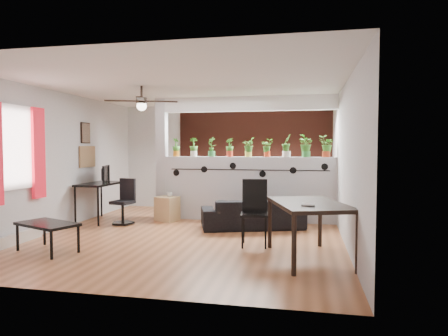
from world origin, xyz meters
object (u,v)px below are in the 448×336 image
(cup, at_px, (169,194))
(computer_desk, at_px, (100,187))
(potted_plant_1, at_px, (194,146))
(dining_table, at_px, (309,208))
(ceiling_fan, at_px, (142,103))
(potted_plant_4, at_px, (248,147))
(potted_plant_3, at_px, (230,147))
(potted_plant_6, at_px, (287,145))
(folding_chair, at_px, (255,206))
(office_chair, at_px, (124,205))
(potted_plant_7, at_px, (306,145))
(potted_plant_8, at_px, (326,146))
(coffee_table, at_px, (47,226))
(potted_plant_5, at_px, (267,147))
(potted_plant_0, at_px, (176,147))
(potted_plant_2, at_px, (212,146))
(cube_shelf, at_px, (167,209))
(sofa, at_px, (252,214))

(cup, height_order, computer_desk, computer_desk)
(potted_plant_1, xyz_separation_m, dining_table, (2.41, -2.70, -0.86))
(ceiling_fan, distance_m, potted_plant_4, 2.52)
(potted_plant_3, distance_m, potted_plant_6, 1.19)
(folding_chair, bearing_deg, potted_plant_1, 127.94)
(office_chair, bearing_deg, dining_table, -26.79)
(potted_plant_7, distance_m, potted_plant_8, 0.40)
(potted_plant_6, bearing_deg, coffee_table, -137.55)
(potted_plant_5, distance_m, potted_plant_8, 1.19)
(potted_plant_4, bearing_deg, potted_plant_8, 0.00)
(ceiling_fan, distance_m, potted_plant_8, 3.73)
(dining_table, bearing_deg, coffee_table, -174.41)
(potted_plant_5, bearing_deg, ceiling_fan, -137.94)
(potted_plant_5, distance_m, computer_desk, 3.60)
(potted_plant_1, height_order, potted_plant_6, potted_plant_6)
(potted_plant_6, bearing_deg, ceiling_fan, -143.02)
(potted_plant_0, distance_m, potted_plant_5, 1.98)
(potted_plant_2, height_order, dining_table, potted_plant_2)
(potted_plant_2, bearing_deg, potted_plant_6, 0.00)
(coffee_table, bearing_deg, computer_desk, 101.31)
(computer_desk, relative_size, coffee_table, 1.06)
(potted_plant_0, xyz_separation_m, potted_plant_7, (2.76, -0.00, 0.03))
(potted_plant_1, relative_size, cube_shelf, 0.79)
(potted_plant_1, relative_size, coffee_table, 0.38)
(dining_table, relative_size, folding_chair, 1.58)
(potted_plant_8, bearing_deg, folding_chair, -120.64)
(potted_plant_2, distance_m, potted_plant_6, 1.58)
(potted_plant_4, bearing_deg, dining_table, -65.56)
(potted_plant_4, distance_m, office_chair, 2.80)
(potted_plant_0, xyz_separation_m, computer_desk, (-1.47, -0.64, -0.83))
(computer_desk, relative_size, office_chair, 1.24)
(potted_plant_0, relative_size, potted_plant_2, 0.94)
(potted_plant_0, bearing_deg, potted_plant_6, 0.00)
(potted_plant_5, relative_size, computer_desk, 0.33)
(potted_plant_5, bearing_deg, potted_plant_4, -180.00)
(potted_plant_0, relative_size, potted_plant_5, 1.06)
(potted_plant_1, height_order, potted_plant_5, potted_plant_1)
(dining_table, bearing_deg, potted_plant_7, 90.87)
(office_chair, bearing_deg, potted_plant_6, 15.33)
(potted_plant_1, xyz_separation_m, potted_plant_5, (1.58, 0.00, -0.02))
(potted_plant_3, distance_m, sofa, 1.59)
(ceiling_fan, height_order, potted_plant_8, ceiling_fan)
(potted_plant_6, bearing_deg, potted_plant_5, -180.00)
(potted_plant_7, bearing_deg, potted_plant_0, 180.00)
(potted_plant_6, height_order, potted_plant_7, potted_plant_6)
(potted_plant_4, height_order, potted_plant_5, potted_plant_4)
(cup, xyz_separation_m, coffee_table, (-0.94, -2.73, -0.17))
(potted_plant_0, height_order, cube_shelf, potted_plant_0)
(potted_plant_8, relative_size, office_chair, 0.49)
(potted_plant_2, bearing_deg, folding_chair, -59.73)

